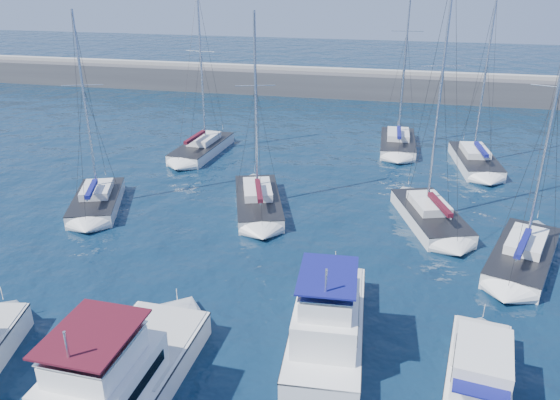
% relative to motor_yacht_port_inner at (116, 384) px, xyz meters
% --- Properties ---
extents(ground, '(220.00, 220.00, 0.00)m').
position_rel_motor_yacht_port_inner_xyz_m(ground, '(4.84, 6.00, -1.13)').
color(ground, black).
rests_on(ground, ground).
extents(breakwater, '(160.00, 6.00, 4.45)m').
position_rel_motor_yacht_port_inner_xyz_m(breakwater, '(4.84, 58.00, -0.08)').
color(breakwater, '#424244').
rests_on(breakwater, ground).
extents(motor_yacht_port_inner, '(4.15, 9.84, 4.69)m').
position_rel_motor_yacht_port_inner_xyz_m(motor_yacht_port_inner, '(0.00, 0.00, 0.00)').
color(motor_yacht_port_inner, white).
rests_on(motor_yacht_port_inner, ground).
extents(motor_yacht_stbd_inner, '(3.74, 9.39, 4.69)m').
position_rel_motor_yacht_port_inner_xyz_m(motor_yacht_stbd_inner, '(7.53, 5.57, -0.00)').
color(motor_yacht_stbd_inner, white).
rests_on(motor_yacht_stbd_inner, ground).
extents(motor_yacht_stbd_outer, '(3.47, 7.02, 3.20)m').
position_rel_motor_yacht_port_inner_xyz_m(motor_yacht_stbd_outer, '(13.90, 3.65, -0.19)').
color(motor_yacht_stbd_outer, silver).
rests_on(motor_yacht_stbd_outer, ground).
extents(sailboat_mid_a, '(5.26, 7.64, 13.88)m').
position_rel_motor_yacht_port_inner_xyz_m(sailboat_mid_a, '(-10.64, 17.35, -0.61)').
color(sailboat_mid_a, silver).
rests_on(sailboat_mid_a, ground).
extents(sailboat_mid_b, '(5.44, 8.90, 13.80)m').
position_rel_motor_yacht_port_inner_xyz_m(sailboat_mid_b, '(0.66, 19.74, -0.62)').
color(sailboat_mid_b, silver).
rests_on(sailboat_mid_b, ground).
extents(sailboat_mid_d, '(5.47, 8.45, 16.69)m').
position_rel_motor_yacht_port_inner_xyz_m(sailboat_mid_d, '(12.62, 19.83, -0.59)').
color(sailboat_mid_d, silver).
rests_on(sailboat_mid_d, ground).
extents(sailboat_mid_e, '(5.61, 8.72, 16.42)m').
position_rel_motor_yacht_port_inner_xyz_m(sailboat_mid_e, '(17.73, 15.39, -0.59)').
color(sailboat_mid_e, white).
rests_on(sailboat_mid_e, ground).
extents(sailboat_back_a, '(3.78, 8.55, 14.58)m').
position_rel_motor_yacht_port_inner_xyz_m(sailboat_back_a, '(-7.44, 30.61, -0.61)').
color(sailboat_back_a, silver).
rests_on(sailboat_back_a, ground).
extents(sailboat_back_b, '(3.37, 7.94, 17.13)m').
position_rel_motor_yacht_port_inner_xyz_m(sailboat_back_b, '(10.19, 35.91, -0.58)').
color(sailboat_back_b, silver).
rests_on(sailboat_back_b, ground).
extents(sailboat_back_c, '(4.03, 8.35, 14.37)m').
position_rel_motor_yacht_port_inner_xyz_m(sailboat_back_c, '(16.83, 32.35, -0.61)').
color(sailboat_back_c, white).
rests_on(sailboat_back_c, ground).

